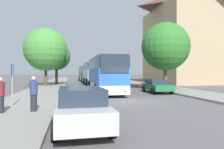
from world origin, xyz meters
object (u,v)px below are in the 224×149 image
Objects in this scene: bus_rear at (86,73)px; pedestrian_waiting_near at (0,95)px; bus_middle at (93,73)px; parked_car_right_near at (157,86)px; parked_car_left_curb at (81,107)px; pedestrian_waiting_far at (34,94)px; bus_stop_sign at (12,79)px; tree_left_near at (46,50)px; tree_left_far at (56,56)px; bus_front at (105,74)px; tree_right_near at (165,47)px.

bus_rear is 37.74m from pedestrian_waiting_near.
parked_car_right_near is at bearing -72.57° from bus_middle.
pedestrian_waiting_far reaches higher than parked_car_left_curb.
bus_stop_sign is 0.30× the size of tree_left_near.
bus_rear is 1.91× the size of tree_left_far.
tree_left_far is (-5.42, 12.78, 2.58)m from bus_front.
parked_car_right_near is 1.80× the size of bus_stop_sign.
pedestrian_waiting_far is 0.21× the size of tree_left_near.
parked_car_right_near is (7.88, 12.05, -0.06)m from parked_car_left_curb.
bus_front is 6.57× the size of pedestrian_waiting_near.
pedestrian_waiting_near is at bearing -89.53° from bus_stop_sign.
bus_stop_sign is (-11.42, -7.08, 0.92)m from parked_car_right_near.
bus_middle is 13.21m from bus_rear.
bus_middle is 22.83m from bus_stop_sign.
bus_middle is 1.30× the size of tree_left_near.
bus_rear reaches higher than pedestrian_waiting_far.
pedestrian_waiting_near is 20.82m from tree_left_near.
pedestrian_waiting_far is 0.22× the size of tree_right_near.
bus_stop_sign is at bearing -89.50° from tree_left_near.
bus_middle is at bearing -70.55° from parked_car_right_near.
bus_rear is at bearing 90.23° from bus_middle.
tree_left_far is (1.07, 23.37, 3.43)m from pedestrian_waiting_near.
bus_middle is 4.35× the size of bus_stop_sign.
tree_left_near is at bearing -113.55° from bus_rear.
tree_left_near is 3.29m from tree_left_far.
parked_car_right_near is (4.91, -1.39, -1.11)m from bus_front.
tree_left_far is at bearing 87.07° from bus_stop_sign.
tree_left_near is (-11.57, 11.20, 4.40)m from parked_car_right_near.
bus_front is 12.45m from pedestrian_waiting_near.
bus_stop_sign is 2.23m from pedestrian_waiting_near.
bus_middle is 1.62× the size of tree_left_far.
bus_front is 7.98m from tree_right_near.
bus_stop_sign is (-6.69, -21.83, -0.24)m from bus_middle.
tree_left_far is at bearing 46.14° from pedestrian_waiting_near.
tree_left_near reaches higher than tree_right_near.
tree_right_near is (7.00, -11.73, 3.02)m from bus_middle.
bus_front is 5.22m from parked_car_right_near.
parked_car_left_curb is at bearing -84.67° from tree_left_far.
parked_car_left_curb is (-3.16, -26.80, -1.10)m from bus_middle.
parked_car_right_near is 0.67× the size of tree_left_far.
tree_left_far reaches higher than bus_rear.
bus_rear is 7.27× the size of pedestrian_waiting_far.
bus_front reaches higher than parked_car_right_near.
pedestrian_waiting_near is 0.26× the size of tree_left_far.
bus_stop_sign is at bearing -102.30° from bus_rear.
pedestrian_waiting_far reaches higher than pedestrian_waiting_near.
pedestrian_waiting_near is at bearing 110.56° from pedestrian_waiting_far.
parked_car_left_curb is at bearing -123.98° from tree_right_near.
pedestrian_waiting_near is 18.76m from tree_right_near.
parked_car_left_curb is (-2.97, -13.44, -1.05)m from bus_front.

